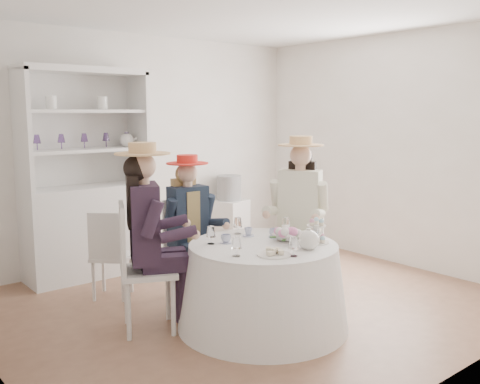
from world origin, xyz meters
TOP-DOWN VIEW (x-y plane):
  - ground at (0.00, 0.00)m, footprint 4.50×4.50m
  - ceiling at (0.00, 0.00)m, footprint 4.50×4.50m
  - wall_back at (0.00, 2.00)m, footprint 4.50×0.00m
  - wall_front at (0.00, -2.00)m, footprint 4.50×0.00m
  - wall_right at (2.25, 0.00)m, footprint 0.00×4.50m
  - tea_table at (-0.26, -0.52)m, footprint 1.44×1.44m
  - hutch at (-0.80, 1.77)m, footprint 1.39×0.64m
  - side_table at (1.17, 1.75)m, footprint 0.51×0.51m
  - hatbox at (1.17, 1.75)m, footprint 0.38×0.38m
  - guest_left at (-1.04, 0.02)m, footprint 0.66×0.60m
  - guest_mid at (-0.36, 0.42)m, footprint 0.51×0.53m
  - guest_right at (0.59, -0.11)m, footprint 0.67×0.62m
  - spare_chair at (-0.96, 0.91)m, footprint 0.51×0.51m
  - teacup_a at (-0.48, -0.30)m, footprint 0.11×0.11m
  - teacup_b at (-0.17, -0.23)m, footprint 0.09×0.09m
  - teacup_c at (-0.03, -0.41)m, footprint 0.11×0.11m
  - flower_bowl at (-0.03, -0.55)m, footprint 0.25×0.25m
  - flower_arrangement at (-0.08, -0.61)m, footprint 0.19×0.19m
  - table_teapot at (-0.09, -0.87)m, footprint 0.24×0.17m
  - sandwich_plate at (-0.44, -0.84)m, footprint 0.26×0.26m
  - cupcake_stand at (0.11, -0.77)m, footprint 0.22×0.22m
  - stemware_set at (-0.26, -0.52)m, footprint 0.89×0.93m

SIDE VIEW (x-z plane):
  - ground at x=0.00m, z-range 0.00..0.00m
  - side_table at x=1.17m, z-range 0.00..0.64m
  - tea_table at x=-0.26m, z-range 0.00..0.71m
  - spare_chair at x=-0.96m, z-range 0.03..0.90m
  - sandwich_plate at x=-0.44m, z-range 0.70..0.75m
  - flower_bowl at x=-0.03m, z-range 0.71..0.76m
  - teacup_a at x=-0.48m, z-range 0.71..0.78m
  - teacup_b at x=-0.17m, z-range 0.71..0.78m
  - teacup_c at x=-0.03m, z-range 0.71..0.78m
  - cupcake_stand at x=0.11m, z-range 0.68..0.89m
  - table_teapot at x=-0.09m, z-range 0.70..0.87m
  - stemware_set at x=-0.26m, z-range 0.71..0.86m
  - guest_mid at x=-0.36m, z-range 0.09..1.49m
  - flower_arrangement at x=-0.08m, z-range 0.77..0.84m
  - hutch at x=-0.80m, z-range -0.33..1.93m
  - hatbox at x=1.17m, z-range 0.64..0.97m
  - guest_left at x=-1.04m, z-range 0.10..1.66m
  - guest_right at x=0.59m, z-range 0.10..1.66m
  - wall_back at x=0.00m, z-range -0.90..3.60m
  - wall_front at x=0.00m, z-range -0.90..3.60m
  - wall_right at x=2.25m, z-range -0.90..3.60m
  - ceiling at x=0.00m, z-range 2.70..2.70m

